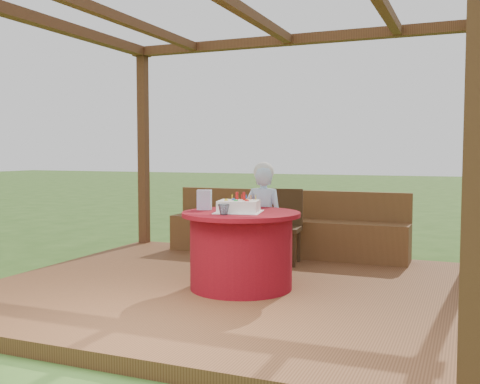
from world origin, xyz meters
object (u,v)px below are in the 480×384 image
Objects in this scene: elderly_woman at (264,217)px; drinking_glass at (224,209)px; bench at (285,234)px; gift_bag at (204,200)px; table at (241,250)px; birthday_cake at (239,206)px; chair at (284,223)px.

elderly_woman is 0.94m from drinking_glass.
gift_bag is (-0.26, -1.74, 0.55)m from bench.
bench is at bearing 94.61° from table.
gift_bag reaches higher than bench.
table is 0.41m from birthday_cake.
bench is 0.53m from chair.
birthday_cake is at bearing -108.99° from table.
drinking_glass reaches higher than bench.
elderly_woman reaches higher than chair.
elderly_woman reaches higher than drinking_glass.
elderly_woman reaches higher than bench.
elderly_woman is at bearing 87.58° from drinking_glass.
birthday_cake is (-0.01, -0.03, 0.41)m from table.
table is at bearing -23.87° from gift_bag.
gift_bag is 1.84× the size of drinking_glass.
elderly_woman reaches higher than birthday_cake.
bench is 28.63× the size of drinking_glass.
bench reaches higher than table.
bench is 1.21m from elderly_woman.
birthday_cake reaches higher than drinking_glass.
birthday_cake is at bearing -28.52° from gift_bag.
gift_bag reaches higher than chair.
chair is 8.12× the size of drinking_glass.
gift_bag reaches higher than drinking_glass.
elderly_woman is (0.14, -1.15, 0.33)m from bench.
drinking_glass is (-0.04, -0.93, 0.17)m from elderly_woman.
elderly_woman reaches higher than table.
bench is at bearing 92.64° from drinking_glass.
drinking_glass is at bearing -87.36° from bench.
gift_bag reaches higher than birthday_cake.
birthday_cake is 4.70× the size of drinking_glass.
elderly_woman is at bearing 39.50° from gift_bag.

